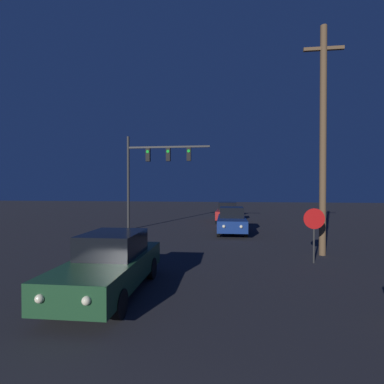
{
  "coord_description": "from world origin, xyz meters",
  "views": [
    {
      "loc": [
        1.76,
        -0.67,
        2.9
      ],
      "look_at": [
        0.0,
        13.14,
        2.7
      ],
      "focal_mm": 28.0,
      "sensor_mm": 36.0,
      "label": 1
    }
  ],
  "objects_px": {
    "stop_sign": "(314,225)",
    "car_near": "(111,264)",
    "car_mid": "(232,220)",
    "traffic_signal_mast": "(152,165)",
    "car_far": "(227,212)",
    "utility_pole": "(323,137)"
  },
  "relations": [
    {
      "from": "stop_sign",
      "to": "car_near",
      "type": "bearing_deg",
      "value": -147.22
    },
    {
      "from": "car_mid",
      "to": "traffic_signal_mast",
      "type": "height_order",
      "value": "traffic_signal_mast"
    },
    {
      "from": "car_far",
      "to": "traffic_signal_mast",
      "type": "height_order",
      "value": "traffic_signal_mast"
    },
    {
      "from": "car_far",
      "to": "traffic_signal_mast",
      "type": "xyz_separation_m",
      "value": [
        -5.1,
        -5.84,
        3.61
      ]
    },
    {
      "from": "car_mid",
      "to": "stop_sign",
      "type": "xyz_separation_m",
      "value": [
        3.1,
        -7.17,
        0.66
      ]
    },
    {
      "from": "stop_sign",
      "to": "car_far",
      "type": "bearing_deg",
      "value": 103.95
    },
    {
      "from": "car_mid",
      "to": "traffic_signal_mast",
      "type": "xyz_separation_m",
      "value": [
        -5.41,
        0.76,
        3.61
      ]
    },
    {
      "from": "car_mid",
      "to": "car_near",
      "type": "bearing_deg",
      "value": 72.69
    },
    {
      "from": "utility_pole",
      "to": "traffic_signal_mast",
      "type": "bearing_deg",
      "value": 145.01
    },
    {
      "from": "car_near",
      "to": "traffic_signal_mast",
      "type": "bearing_deg",
      "value": -81.36
    },
    {
      "from": "car_near",
      "to": "car_far",
      "type": "height_order",
      "value": "same"
    },
    {
      "from": "car_mid",
      "to": "traffic_signal_mast",
      "type": "distance_m",
      "value": 6.55
    },
    {
      "from": "car_mid",
      "to": "stop_sign",
      "type": "distance_m",
      "value": 7.84
    },
    {
      "from": "car_far",
      "to": "stop_sign",
      "type": "xyz_separation_m",
      "value": [
        3.42,
        -13.76,
        0.66
      ]
    },
    {
      "from": "traffic_signal_mast",
      "to": "car_mid",
      "type": "bearing_deg",
      "value": -7.95
    },
    {
      "from": "traffic_signal_mast",
      "to": "utility_pole",
      "type": "distance_m",
      "value": 11.31
    },
    {
      "from": "stop_sign",
      "to": "utility_pole",
      "type": "relative_size",
      "value": 0.22
    },
    {
      "from": "car_mid",
      "to": "stop_sign",
      "type": "bearing_deg",
      "value": 112.55
    },
    {
      "from": "car_near",
      "to": "car_mid",
      "type": "bearing_deg",
      "value": -107.54
    },
    {
      "from": "car_near",
      "to": "car_far",
      "type": "relative_size",
      "value": 1.0
    },
    {
      "from": "car_near",
      "to": "stop_sign",
      "type": "bearing_deg",
      "value": -148.3
    },
    {
      "from": "car_mid",
      "to": "utility_pole",
      "type": "bearing_deg",
      "value": 123.0
    }
  ]
}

